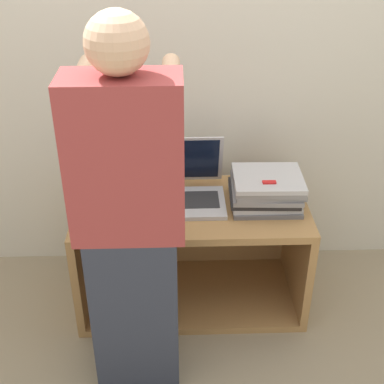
# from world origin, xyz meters

# --- Properties ---
(ground_plane) EXTENTS (12.00, 12.00, 0.00)m
(ground_plane) POSITION_xyz_m (0.00, 0.00, 0.00)
(ground_plane) COLOR gray
(wall_back) EXTENTS (8.00, 0.05, 2.40)m
(wall_back) POSITION_xyz_m (0.00, 0.66, 1.20)
(wall_back) COLOR beige
(wall_back) RESTS_ON ground_plane
(cart) EXTENTS (1.09, 0.55, 0.56)m
(cart) POSITION_xyz_m (0.00, 0.33, 0.28)
(cart) COLOR #A87A47
(cart) RESTS_ON ground_plane
(laptop_open) EXTENTS (0.31, 0.35, 0.28)m
(laptop_open) POSITION_xyz_m (0.00, 0.34, 0.61)
(laptop_open) COLOR #B7B7BC
(laptop_open) RESTS_ON cart
(laptop_stack_left) EXTENTS (0.34, 0.29, 0.09)m
(laptop_stack_left) POSITION_xyz_m (-0.35, 0.27, 0.60)
(laptop_stack_left) COLOR #B7B7BC
(laptop_stack_left) RESTS_ON cart
(laptop_stack_right) EXTENTS (0.34, 0.29, 0.15)m
(laptop_stack_right) POSITION_xyz_m (0.34, 0.28, 0.63)
(laptop_stack_right) COLOR slate
(laptop_stack_right) RESTS_ON cart
(person) EXTENTS (0.40, 0.52, 1.55)m
(person) POSITION_xyz_m (-0.24, -0.20, 0.77)
(person) COLOR #2D3342
(person) RESTS_ON ground_plane
(inventory_tag) EXTENTS (0.06, 0.02, 0.01)m
(inventory_tag) POSITION_xyz_m (0.34, 0.21, 0.71)
(inventory_tag) COLOR red
(inventory_tag) RESTS_ON laptop_stack_right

